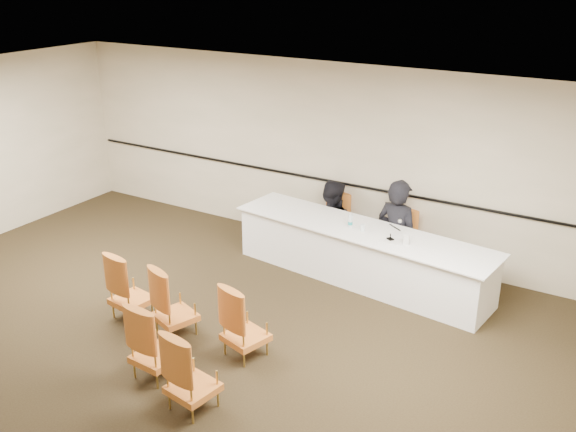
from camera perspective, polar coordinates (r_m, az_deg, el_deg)
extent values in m
plane|color=black|center=(7.98, -10.44, -12.28)|extent=(10.00, 10.00, 0.00)
plane|color=silver|center=(6.80, -12.16, 9.21)|extent=(10.00, 10.00, 0.00)
cube|color=#BDB395|center=(10.37, 3.57, 5.35)|extent=(10.00, 0.04, 3.00)
cube|color=black|center=(10.46, 3.41, 3.20)|extent=(9.80, 0.04, 0.03)
imported|color=black|center=(9.81, 9.64, -2.11)|extent=(0.78, 0.60, 1.92)
imported|color=black|center=(10.42, 3.83, -1.25)|extent=(0.85, 0.68, 1.69)
cube|color=silver|center=(9.00, 9.52, -2.22)|extent=(0.33, 0.27, 0.00)
cylinder|color=white|center=(9.25, 6.65, -1.05)|extent=(0.08, 0.08, 0.10)
cylinder|color=white|center=(8.90, 10.49, -2.08)|extent=(0.10, 0.10, 0.14)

